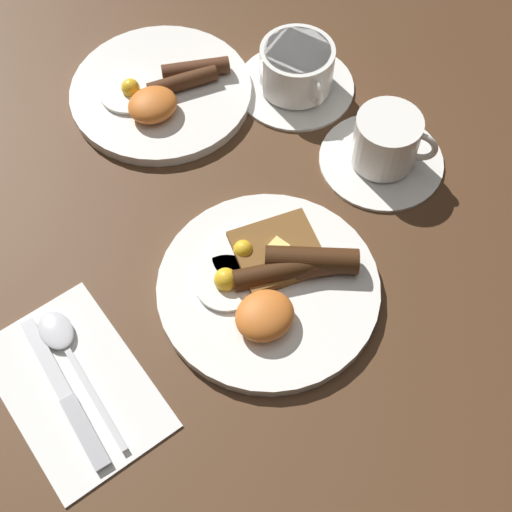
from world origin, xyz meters
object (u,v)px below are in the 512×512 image
object	(u,v)px
teacup_near	(385,146)
knife	(68,399)
breakfast_plate_near	(271,283)
spoon	(63,343)
teacup_far	(297,72)
breakfast_plate_far	(161,92)

from	to	relation	value
teacup_near	knife	world-z (taller)	teacup_near
breakfast_plate_near	spoon	bearing A→B (deg)	161.85
knife	breakfast_plate_near	bearing A→B (deg)	-90.56
teacup_far	knife	distance (m)	0.52
teacup_near	teacup_far	world-z (taller)	teacup_near
teacup_far	spoon	size ratio (longest dim) A/B	0.88
breakfast_plate_near	breakfast_plate_far	size ratio (longest dim) A/B	1.03
breakfast_plate_near	knife	world-z (taller)	breakfast_plate_near
teacup_near	breakfast_plate_near	bearing A→B (deg)	-163.79
teacup_near	spoon	world-z (taller)	teacup_near
knife	spoon	size ratio (longest dim) A/B	1.05
knife	teacup_far	bearing A→B (deg)	-62.05
teacup_near	knife	xyz separation A→B (m)	(-0.48, -0.05, -0.03)
breakfast_plate_near	teacup_far	world-z (taller)	teacup_far
teacup_far	knife	world-z (taller)	teacup_far
breakfast_plate_far	spoon	bearing A→B (deg)	-138.32
breakfast_plate_far	teacup_near	world-z (taller)	teacup_near
breakfast_plate_far	spoon	size ratio (longest dim) A/B	1.35
teacup_far	breakfast_plate_far	bearing A→B (deg)	150.03
breakfast_plate_near	spoon	distance (m)	0.24
breakfast_plate_near	teacup_near	size ratio (longest dim) A/B	1.59
spoon	teacup_near	bearing A→B (deg)	-89.13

